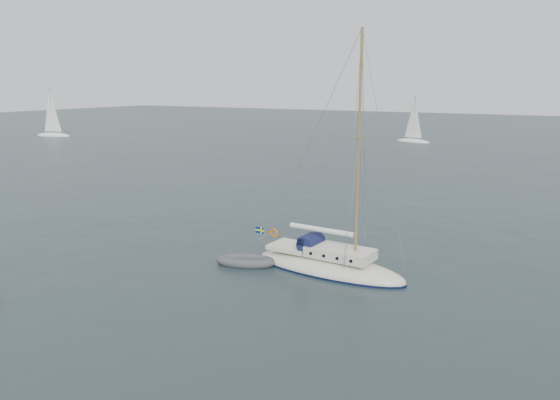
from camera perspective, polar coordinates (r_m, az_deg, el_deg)
The scene contains 5 objects.
ground at distance 25.86m, azimuth 2.92°, elevation -8.36°, with size 300.00×300.00×0.00m, color black.
sailboat at distance 26.81m, azimuth 5.13°, elevation -5.59°, with size 8.39×2.52×11.94m.
dinghy at distance 27.90m, azimuth -3.59°, elevation -6.38°, with size 3.08×1.39×0.44m.
distant_yacht_c at distance 87.86m, azimuth 13.80°, elevation 8.01°, with size 5.73×3.06×7.60m.
distant_yacht_a at distance 102.81m, azimuth -22.75°, elevation 8.30°, with size 6.73×3.59×8.92m.
Camera 1 is at (10.62, -21.77, 9.05)m, focal length 35.00 mm.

